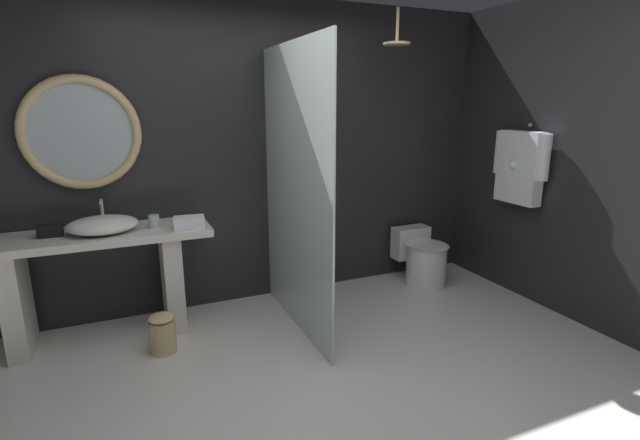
% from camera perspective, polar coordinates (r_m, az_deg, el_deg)
% --- Properties ---
extents(ground_plane, '(5.76, 5.76, 0.00)m').
position_cam_1_polar(ground_plane, '(2.89, 2.41, -22.91)').
color(ground_plane, silver).
extents(back_wall_panel, '(4.80, 0.10, 2.60)m').
position_cam_1_polar(back_wall_panel, '(4.12, -9.16, 7.87)').
color(back_wall_panel, '#232326').
rests_on(back_wall_panel, ground_plane).
extents(side_wall_right, '(0.10, 2.47, 2.60)m').
position_cam_1_polar(side_wall_right, '(4.42, 26.52, 6.99)').
color(side_wall_right, '#232326').
rests_on(side_wall_right, ground_plane).
extents(vanity_counter, '(1.66, 0.52, 0.83)m').
position_cam_1_polar(vanity_counter, '(3.84, -25.76, -5.74)').
color(vanity_counter, silver).
rests_on(vanity_counter, ground_plane).
extents(vessel_sink, '(0.49, 0.40, 0.22)m').
position_cam_1_polar(vessel_sink, '(3.70, -25.13, -0.53)').
color(vessel_sink, white).
rests_on(vessel_sink, vanity_counter).
extents(tumbler_cup, '(0.08, 0.08, 0.10)m').
position_cam_1_polar(tumbler_cup, '(3.71, -19.72, -0.18)').
color(tumbler_cup, silver).
rests_on(tumbler_cup, vanity_counter).
extents(tissue_box, '(0.16, 0.10, 0.08)m').
position_cam_1_polar(tissue_box, '(3.79, -30.22, -1.14)').
color(tissue_box, black).
rests_on(tissue_box, vanity_counter).
extents(round_wall_mirror, '(0.84, 0.07, 0.84)m').
position_cam_1_polar(round_wall_mirror, '(3.89, -27.27, 9.48)').
color(round_wall_mirror, '#D6B77F').
extents(shower_glass_panel, '(0.02, 1.37, 2.17)m').
position_cam_1_polar(shower_glass_panel, '(3.51, -3.04, 3.39)').
color(shower_glass_panel, silver).
rests_on(shower_glass_panel, ground_plane).
extents(rain_shower_head, '(0.23, 0.23, 0.29)m').
position_cam_1_polar(rain_shower_head, '(4.16, 9.43, 20.85)').
color(rain_shower_head, '#D6B77F').
extents(hanging_bathrobe, '(0.20, 0.58, 0.70)m').
position_cam_1_polar(hanging_bathrobe, '(4.45, 23.36, 6.24)').
color(hanging_bathrobe, '#D6B77F').
extents(toilet, '(0.40, 0.58, 0.52)m').
position_cam_1_polar(toilet, '(4.70, 12.43, -4.65)').
color(toilet, white).
rests_on(toilet, ground_plane).
extents(waste_bin, '(0.18, 0.18, 0.29)m').
position_cam_1_polar(waste_bin, '(3.59, -18.77, -13.01)').
color(waste_bin, '#D6B77F').
rests_on(waste_bin, ground_plane).
extents(folded_hand_towel, '(0.24, 0.17, 0.09)m').
position_cam_1_polar(folded_hand_towel, '(3.61, -15.76, -0.33)').
color(folded_hand_towel, white).
rests_on(folded_hand_towel, vanity_counter).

